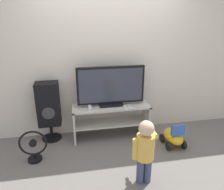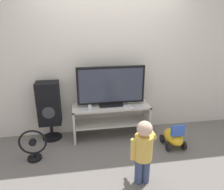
{
  "view_description": "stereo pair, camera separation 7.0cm",
  "coord_description": "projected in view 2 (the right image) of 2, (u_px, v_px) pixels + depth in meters",
  "views": [
    {
      "loc": [
        -0.6,
        -3.11,
        2.0
      ],
      "look_at": [
        0.0,
        0.12,
        0.79
      ],
      "focal_mm": 35.0,
      "sensor_mm": 36.0,
      "label": 1
    },
    {
      "loc": [
        -0.53,
        -3.12,
        2.0
      ],
      "look_at": [
        0.0,
        0.12,
        0.79
      ],
      "focal_mm": 35.0,
      "sensor_mm": 36.0,
      "label": 2
    }
  ],
  "objects": [
    {
      "name": "remote_secondary",
      "position": [
        125.0,
        107.0,
        3.55
      ],
      "size": [
        0.05,
        0.13,
        0.03
      ],
      "color": "white",
      "rests_on": "tv_stand"
    },
    {
      "name": "speaker_tower",
      "position": [
        49.0,
        105.0,
        3.57
      ],
      "size": [
        0.36,
        0.33,
        1.0
      ],
      "color": "black",
      "rests_on": "ground_plane"
    },
    {
      "name": "wall_back",
      "position": [
        108.0,
        59.0,
        3.66
      ],
      "size": [
        10.0,
        0.06,
        2.6
      ],
      "color": "silver",
      "rests_on": "ground_plane"
    },
    {
      "name": "floor_fan",
      "position": [
        33.0,
        146.0,
        3.14
      ],
      "size": [
        0.4,
        0.2,
        0.49
      ],
      "color": "black",
      "rests_on": "ground_plane"
    },
    {
      "name": "child",
      "position": [
        143.0,
        147.0,
        2.62
      ],
      "size": [
        0.33,
        0.48,
        0.86
      ],
      "color": "#3F4C72",
      "rests_on": "ground_plane"
    },
    {
      "name": "television",
      "position": [
        111.0,
        87.0,
        3.55
      ],
      "size": [
        1.11,
        0.2,
        0.66
      ],
      "color": "black",
      "rests_on": "tv_stand"
    },
    {
      "name": "tv_stand",
      "position": [
        111.0,
        116.0,
        3.72
      ],
      "size": [
        1.29,
        0.41,
        0.57
      ],
      "color": "beige",
      "rests_on": "ground_plane"
    },
    {
      "name": "ground_plane",
      "position": [
        113.0,
        142.0,
        3.66
      ],
      "size": [
        16.0,
        16.0,
        0.0
      ],
      "primitive_type": "plane",
      "color": "slate"
    },
    {
      "name": "remote_primary",
      "position": [
        131.0,
        107.0,
        3.55
      ],
      "size": [
        0.07,
        0.13,
        0.03
      ],
      "color": "white",
      "rests_on": "tv_stand"
    },
    {
      "name": "ride_on_toy",
      "position": [
        174.0,
        137.0,
        3.49
      ],
      "size": [
        0.3,
        0.45,
        0.43
      ],
      "color": "gold",
      "rests_on": "ground_plane"
    },
    {
      "name": "game_console",
      "position": [
        90.0,
        107.0,
        3.52
      ],
      "size": [
        0.05,
        0.17,
        0.05
      ],
      "color": "white",
      "rests_on": "tv_stand"
    }
  ]
}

